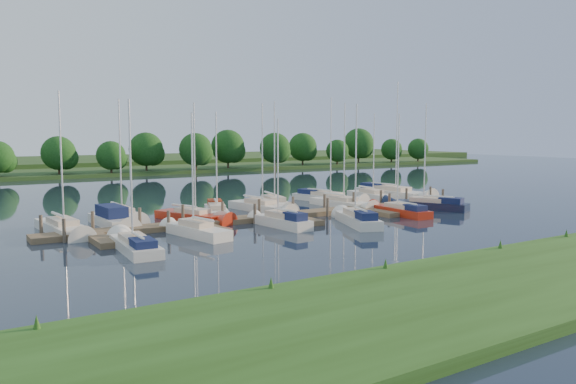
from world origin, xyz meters
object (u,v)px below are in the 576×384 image
dock (289,217)px  motorboat (113,221)px  sailboat_n_5 (261,208)px  sailboat_s_2 (281,223)px  sailboat_n_0 (63,230)px

dock → motorboat: bearing=161.9°
sailboat_n_5 → dock: bearing=76.8°
motorboat → sailboat_n_5: (13.79, 0.92, -0.11)m
dock → sailboat_s_2: sailboat_s_2 is taller
sailboat_n_5 → sailboat_s_2: size_ratio=1.18×
dock → sailboat_n_0: sailboat_n_0 is taller
sailboat_n_0 → motorboat: bearing=-167.4°
dock → motorboat: motorboat is taller
sailboat_n_5 → sailboat_s_2: bearing=60.8°
sailboat_s_2 → motorboat: bearing=139.8°
sailboat_n_5 → motorboat: bearing=-5.6°
motorboat → sailboat_n_5: bearing=-179.4°
dock → sailboat_n_5: bearing=86.3°
sailboat_n_0 → motorboat: 4.13m
sailboat_n_5 → sailboat_s_2: sailboat_n_5 is taller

